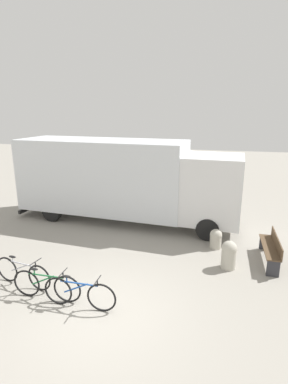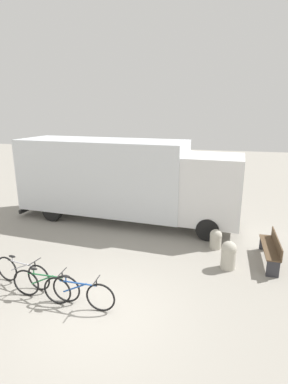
# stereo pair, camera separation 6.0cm
# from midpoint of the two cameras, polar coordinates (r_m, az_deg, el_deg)

# --- Properties ---
(ground_plane) EXTENTS (60.00, 60.00, 0.00)m
(ground_plane) POSITION_cam_midpoint_polar(r_m,az_deg,el_deg) (7.48, -9.07, -21.68)
(ground_plane) COLOR gray
(delivery_truck) EXTENTS (9.22, 2.87, 3.33)m
(delivery_truck) POSITION_cam_midpoint_polar(r_m,az_deg,el_deg) (12.24, -4.19, 2.67)
(delivery_truck) COLOR silver
(delivery_truck) RESTS_ON ground
(park_bench) EXTENTS (0.42, 1.85, 0.83)m
(park_bench) POSITION_cam_midpoint_polar(r_m,az_deg,el_deg) (9.93, 23.00, -9.67)
(park_bench) COLOR brown
(park_bench) RESTS_ON ground
(bicycle_near) EXTENTS (1.79, 0.46, 0.80)m
(bicycle_near) POSITION_cam_midpoint_polar(r_m,az_deg,el_deg) (8.71, -22.30, -14.02)
(bicycle_near) COLOR black
(bicycle_near) RESTS_ON ground
(bicycle_middle) EXTENTS (1.80, 0.44, 0.80)m
(bicycle_middle) POSITION_cam_midpoint_polar(r_m,az_deg,el_deg) (7.97, -18.30, -16.50)
(bicycle_middle) COLOR black
(bicycle_middle) RESTS_ON ground
(bicycle_far) EXTENTS (1.80, 0.44, 0.80)m
(bicycle_far) POSITION_cam_midpoint_polar(r_m,az_deg,el_deg) (7.48, -12.46, -18.33)
(bicycle_far) COLOR black
(bicycle_far) RESTS_ON ground
(bollard_near_bench) EXTENTS (0.44, 0.44, 0.85)m
(bollard_near_bench) POSITION_cam_midpoint_polar(r_m,az_deg,el_deg) (9.19, 15.68, -11.28)
(bollard_near_bench) COLOR #B2AD9E
(bollard_near_bench) RESTS_ON ground
(bollard_far_bench) EXTENTS (0.40, 0.40, 0.66)m
(bollard_far_bench) POSITION_cam_midpoint_polar(r_m,az_deg,el_deg) (10.40, 13.35, -8.57)
(bollard_far_bench) COLOR #B2AD9E
(bollard_far_bench) RESTS_ON ground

